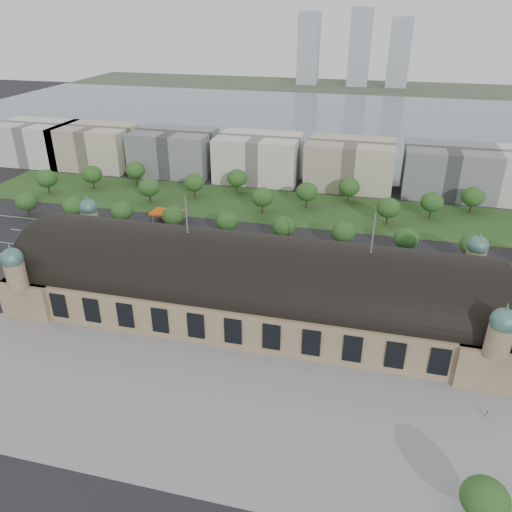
% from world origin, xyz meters
% --- Properties ---
extents(ground, '(900.00, 900.00, 0.00)m').
position_xyz_m(ground, '(0.00, 0.00, 0.00)').
color(ground, black).
rests_on(ground, ground).
extents(station, '(150.00, 48.40, 44.30)m').
position_xyz_m(station, '(0.00, 0.00, 10.28)').
color(station, tan).
rests_on(station, ground).
extents(plaza_south, '(190.00, 48.00, 0.12)m').
position_xyz_m(plaza_south, '(10.00, -44.00, 0.00)').
color(plaza_south, gray).
rests_on(plaza_south, ground).
extents(road_slab, '(260.00, 26.00, 0.10)m').
position_xyz_m(road_slab, '(-20.00, 38.00, 0.00)').
color(road_slab, black).
rests_on(road_slab, ground).
extents(grass_belt, '(300.00, 45.00, 0.10)m').
position_xyz_m(grass_belt, '(-15.00, 93.00, 0.00)').
color(grass_belt, '#26491D').
rests_on(grass_belt, ground).
extents(petrol_station, '(14.00, 13.00, 5.05)m').
position_xyz_m(petrol_station, '(-53.91, 65.28, 2.95)').
color(petrol_station, '#D6490C').
rests_on(petrol_station, ground).
extents(lake, '(700.00, 320.00, 0.08)m').
position_xyz_m(lake, '(0.00, 298.00, 0.00)').
color(lake, slate).
rests_on(lake, ground).
extents(far_shore, '(700.00, 120.00, 0.14)m').
position_xyz_m(far_shore, '(0.00, 498.00, 0.00)').
color(far_shore, '#44513D').
rests_on(far_shore, ground).
extents(far_tower_left, '(24.00, 24.00, 80.00)m').
position_xyz_m(far_tower_left, '(-60.00, 508.00, 40.00)').
color(far_tower_left, '#9EA8B2').
rests_on(far_tower_left, ground).
extents(far_tower_mid, '(24.00, 24.00, 85.00)m').
position_xyz_m(far_tower_mid, '(0.00, 508.00, 42.50)').
color(far_tower_mid, '#9EA8B2').
rests_on(far_tower_mid, ground).
extents(far_tower_right, '(24.00, 24.00, 75.00)m').
position_xyz_m(far_tower_right, '(45.00, 508.00, 37.50)').
color(far_tower_right, '#9EA8B2').
rests_on(far_tower_right, ground).
extents(office_0, '(45.00, 32.00, 24.00)m').
position_xyz_m(office_0, '(-170.00, 133.00, 12.00)').
color(office_0, silver).
rests_on(office_0, ground).
extents(office_1, '(45.00, 32.00, 24.00)m').
position_xyz_m(office_1, '(-130.00, 133.00, 12.00)').
color(office_1, '#C1B597').
rests_on(office_1, ground).
extents(office_2, '(45.00, 32.00, 24.00)m').
position_xyz_m(office_2, '(-80.00, 133.00, 12.00)').
color(office_2, gray).
rests_on(office_2, ground).
extents(office_3, '(45.00, 32.00, 24.00)m').
position_xyz_m(office_3, '(-30.00, 133.00, 12.00)').
color(office_3, silver).
rests_on(office_3, ground).
extents(office_4, '(45.00, 32.00, 24.00)m').
position_xyz_m(office_4, '(20.00, 133.00, 12.00)').
color(office_4, '#C1B597').
rests_on(office_4, ground).
extents(office_5, '(45.00, 32.00, 24.00)m').
position_xyz_m(office_5, '(70.00, 133.00, 12.00)').
color(office_5, gray).
rests_on(office_5, ground).
extents(tree_row_0, '(9.60, 9.60, 11.52)m').
position_xyz_m(tree_row_0, '(-120.00, 53.00, 7.43)').
color(tree_row_0, '#2D2116').
rests_on(tree_row_0, ground).
extents(tree_row_1, '(9.60, 9.60, 11.52)m').
position_xyz_m(tree_row_1, '(-96.00, 53.00, 7.43)').
color(tree_row_1, '#2D2116').
rests_on(tree_row_1, ground).
extents(tree_row_2, '(9.60, 9.60, 11.52)m').
position_xyz_m(tree_row_2, '(-72.00, 53.00, 7.43)').
color(tree_row_2, '#2D2116').
rests_on(tree_row_2, ground).
extents(tree_row_3, '(9.60, 9.60, 11.52)m').
position_xyz_m(tree_row_3, '(-48.00, 53.00, 7.43)').
color(tree_row_3, '#2D2116').
rests_on(tree_row_3, ground).
extents(tree_row_4, '(9.60, 9.60, 11.52)m').
position_xyz_m(tree_row_4, '(-24.00, 53.00, 7.43)').
color(tree_row_4, '#2D2116').
rests_on(tree_row_4, ground).
extents(tree_row_5, '(9.60, 9.60, 11.52)m').
position_xyz_m(tree_row_5, '(0.00, 53.00, 7.43)').
color(tree_row_5, '#2D2116').
rests_on(tree_row_5, ground).
extents(tree_row_6, '(9.60, 9.60, 11.52)m').
position_xyz_m(tree_row_6, '(24.00, 53.00, 7.43)').
color(tree_row_6, '#2D2116').
rests_on(tree_row_6, ground).
extents(tree_row_7, '(9.60, 9.60, 11.52)m').
position_xyz_m(tree_row_7, '(48.00, 53.00, 7.43)').
color(tree_row_7, '#2D2116').
rests_on(tree_row_7, ground).
extents(tree_row_8, '(9.60, 9.60, 11.52)m').
position_xyz_m(tree_row_8, '(72.00, 53.00, 7.43)').
color(tree_row_8, '#2D2116').
rests_on(tree_row_8, ground).
extents(tree_belt_0, '(10.40, 10.40, 12.48)m').
position_xyz_m(tree_belt_0, '(-130.00, 83.00, 8.05)').
color(tree_belt_0, '#2D2116').
rests_on(tree_belt_0, ground).
extents(tree_belt_1, '(10.40, 10.40, 12.48)m').
position_xyz_m(tree_belt_1, '(-111.00, 95.00, 8.05)').
color(tree_belt_1, '#2D2116').
rests_on(tree_belt_1, ground).
extents(tree_belt_2, '(10.40, 10.40, 12.48)m').
position_xyz_m(tree_belt_2, '(-92.00, 107.00, 8.05)').
color(tree_belt_2, '#2D2116').
rests_on(tree_belt_2, ground).
extents(tree_belt_3, '(10.40, 10.40, 12.48)m').
position_xyz_m(tree_belt_3, '(-73.00, 83.00, 8.05)').
color(tree_belt_3, '#2D2116').
rests_on(tree_belt_3, ground).
extents(tree_belt_4, '(10.40, 10.40, 12.48)m').
position_xyz_m(tree_belt_4, '(-54.00, 95.00, 8.05)').
color(tree_belt_4, '#2D2116').
rests_on(tree_belt_4, ground).
extents(tree_belt_5, '(10.40, 10.40, 12.48)m').
position_xyz_m(tree_belt_5, '(-35.00, 107.00, 8.05)').
color(tree_belt_5, '#2D2116').
rests_on(tree_belt_5, ground).
extents(tree_belt_6, '(10.40, 10.40, 12.48)m').
position_xyz_m(tree_belt_6, '(-16.00, 83.00, 8.05)').
color(tree_belt_6, '#2D2116').
rests_on(tree_belt_6, ground).
extents(tree_belt_7, '(10.40, 10.40, 12.48)m').
position_xyz_m(tree_belt_7, '(3.00, 95.00, 8.05)').
color(tree_belt_7, '#2D2116').
rests_on(tree_belt_7, ground).
extents(tree_belt_8, '(10.40, 10.40, 12.48)m').
position_xyz_m(tree_belt_8, '(22.00, 107.00, 8.05)').
color(tree_belt_8, '#2D2116').
rests_on(tree_belt_8, ground).
extents(tree_belt_9, '(10.40, 10.40, 12.48)m').
position_xyz_m(tree_belt_9, '(41.00, 83.00, 8.05)').
color(tree_belt_9, '#2D2116').
rests_on(tree_belt_9, ground).
extents(tree_belt_10, '(10.40, 10.40, 12.48)m').
position_xyz_m(tree_belt_10, '(60.00, 95.00, 8.05)').
color(tree_belt_10, '#2D2116').
rests_on(tree_belt_10, ground).
extents(tree_belt_11, '(10.40, 10.40, 12.48)m').
position_xyz_m(tree_belt_11, '(79.00, 107.00, 8.05)').
color(tree_belt_11, '#2D2116').
rests_on(tree_belt_11, ground).
extents(tree_plaza_s, '(9.00, 9.00, 10.64)m').
position_xyz_m(tree_plaza_s, '(60.00, -60.00, 6.80)').
color(tree_plaza_s, '#2D2116').
rests_on(tree_plaza_s, ground).
extents(traffic_car_0, '(4.22, 1.77, 1.42)m').
position_xyz_m(traffic_car_0, '(-93.17, 32.06, 0.71)').
color(traffic_car_0, white).
rests_on(traffic_car_0, ground).
extents(traffic_car_1, '(4.72, 1.83, 1.53)m').
position_xyz_m(traffic_car_1, '(-70.89, 38.21, 0.77)').
color(traffic_car_1, '#989AA0').
rests_on(traffic_car_1, ground).
extents(traffic_car_2, '(5.03, 2.70, 1.34)m').
position_xyz_m(traffic_car_2, '(-58.29, 38.97, 0.67)').
color(traffic_car_2, black).
rests_on(traffic_car_2, ground).
extents(traffic_car_3, '(5.27, 2.58, 1.47)m').
position_xyz_m(traffic_car_3, '(-37.21, 44.21, 0.74)').
color(traffic_car_3, maroon).
rests_on(traffic_car_3, ground).
extents(traffic_car_5, '(4.98, 2.32, 1.58)m').
position_xyz_m(traffic_car_5, '(30.47, 40.13, 0.79)').
color(traffic_car_5, '#5A5E62').
rests_on(traffic_car_5, ground).
extents(parked_car_0, '(4.85, 3.80, 1.54)m').
position_xyz_m(parked_car_0, '(-77.99, 25.00, 0.77)').
color(parked_car_0, black).
rests_on(parked_car_0, ground).
extents(parked_car_1, '(6.37, 4.51, 1.61)m').
position_xyz_m(parked_car_1, '(-80.00, 25.00, 0.81)').
color(parked_car_1, '#933112').
rests_on(parked_car_1, ground).
extents(parked_car_2, '(5.60, 4.11, 1.51)m').
position_xyz_m(parked_car_2, '(-47.90, 25.00, 0.75)').
color(parked_car_2, '#1C2B4E').
rests_on(parked_car_2, ground).
extents(parked_car_3, '(4.26, 3.12, 1.35)m').
position_xyz_m(parked_car_3, '(-57.69, 23.26, 0.67)').
color(parked_car_3, '#53555A').
rests_on(parked_car_3, ground).
extents(parked_car_4, '(4.69, 3.29, 1.47)m').
position_xyz_m(parked_car_4, '(-56.34, 25.00, 0.73)').
color(parked_car_4, silver).
rests_on(parked_car_4, ground).
extents(parked_car_5, '(6.03, 5.47, 1.56)m').
position_xyz_m(parked_car_5, '(-26.64, 25.00, 0.78)').
color(parked_car_5, gray).
rests_on(parked_car_5, ground).
extents(parked_car_6, '(4.50, 4.17, 1.27)m').
position_xyz_m(parked_car_6, '(-29.72, 25.00, 0.63)').
color(parked_car_6, black).
rests_on(parked_car_6, ground).
extents(bus_west, '(11.19, 3.16, 3.08)m').
position_xyz_m(bus_west, '(-7.44, 27.00, 1.54)').
color(bus_west, red).
rests_on(bus_west, ground).
extents(bus_mid, '(13.58, 3.42, 3.77)m').
position_xyz_m(bus_mid, '(3.11, 32.00, 1.88)').
color(bus_mid, silver).
rests_on(bus_mid, ground).
extents(bus_east, '(10.61, 2.94, 2.93)m').
position_xyz_m(bus_east, '(40.00, 32.00, 1.46)').
color(bus_east, beige).
rests_on(bus_east, ground).
extents(pedestrian_0, '(0.95, 0.64, 1.80)m').
position_xyz_m(pedestrian_0, '(65.89, -30.47, 0.90)').
color(pedestrian_0, gray).
rests_on(pedestrian_0, ground).
extents(pedestrian_4, '(1.27, 1.32, 1.98)m').
position_xyz_m(pedestrian_4, '(61.58, -54.07, 0.99)').
color(pedestrian_4, gray).
rests_on(pedestrian_4, ground).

